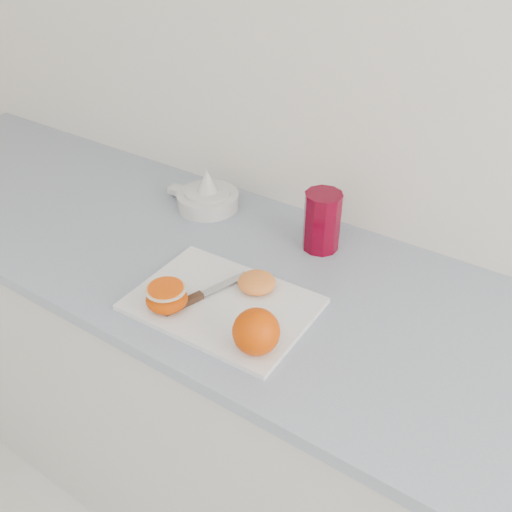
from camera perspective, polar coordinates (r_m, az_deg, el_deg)
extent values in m
cube|color=white|center=(1.23, 15.96, 20.22)|extent=(4.00, 0.04, 2.70)
cube|color=silver|center=(1.57, -0.54, -15.11)|extent=(2.48, 0.60, 0.86)
cube|color=#9DA7B1|center=(1.27, -0.65, -2.00)|extent=(2.55, 0.64, 0.03)
cube|color=white|center=(1.16, -3.38, -4.81)|extent=(0.36, 0.27, 0.01)
sphere|color=red|center=(1.02, 0.02, -7.57)|extent=(0.09, 0.09, 0.09)
ellipsoid|color=red|center=(1.14, -8.91, -4.25)|extent=(0.08, 0.08, 0.05)
cylinder|color=beige|center=(1.12, -9.02, -3.29)|extent=(0.08, 0.08, 0.00)
cylinder|color=#F13D00|center=(1.12, -9.03, -3.18)|extent=(0.07, 0.07, 0.00)
ellipsoid|color=orange|center=(1.17, 0.07, -2.66)|extent=(0.08, 0.08, 0.03)
cylinder|color=orange|center=(1.17, 0.07, -2.26)|extent=(0.06, 0.06, 0.00)
cube|color=#4F2D1F|center=(1.15, -7.26, -4.70)|extent=(0.04, 0.09, 0.01)
cube|color=#B7B7BC|center=(1.19, -3.13, -2.79)|extent=(0.05, 0.11, 0.00)
cylinder|color=#B7B7BC|center=(1.15, -7.26, -4.70)|extent=(0.01, 0.01, 0.01)
cylinder|color=white|center=(1.49, -4.82, 5.58)|extent=(0.16, 0.16, 0.04)
cylinder|color=white|center=(1.48, -4.87, 6.39)|extent=(0.12, 0.12, 0.01)
cone|color=white|center=(1.46, -4.93, 7.55)|extent=(0.05, 0.05, 0.06)
cube|color=white|center=(1.54, -7.75, 6.50)|extent=(0.05, 0.04, 0.02)
ellipsoid|color=orange|center=(1.46, -4.63, 6.35)|extent=(0.01, 0.01, 0.00)
ellipsoid|color=orange|center=(1.49, -5.03, 6.96)|extent=(0.01, 0.01, 0.00)
ellipsoid|color=orange|center=(1.47, -5.32, 6.38)|extent=(0.01, 0.01, 0.00)
ellipsoid|color=orange|center=(1.47, -4.02, 6.55)|extent=(0.01, 0.01, 0.00)
cylinder|color=#6A0016|center=(1.30, 6.61, 3.39)|extent=(0.08, 0.08, 0.14)
cylinder|color=#D04506|center=(1.33, 6.46, 1.45)|extent=(0.07, 0.07, 0.02)
cylinder|color=#6A0016|center=(1.27, 6.82, 6.13)|extent=(0.09, 0.09, 0.00)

